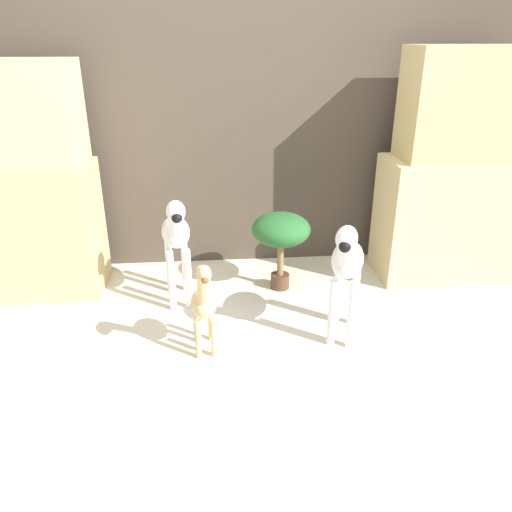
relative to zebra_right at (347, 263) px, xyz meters
The scene contains 8 objects.
ground_plane 0.71m from the zebra_right, 151.19° to the right, with size 14.00×14.00×0.00m, color beige.
wall_back 1.41m from the zebra_right, 112.91° to the left, with size 6.40×0.08×2.20m.
rock_pillar_left 2.01m from the zebra_right, 157.72° to the left, with size 0.86×0.45×1.42m.
rock_pillar_right 1.18m from the zebra_right, 40.88° to the left, with size 0.86×0.45×1.49m.
zebra_right is the anchor object (origin of this frame).
zebra_left 1.03m from the zebra_right, 151.91° to the left, with size 0.21×0.49×0.71m.
giraffe_figurine 0.76m from the zebra_right, behind, with size 0.15×0.35×0.56m.
potted_palm_front 0.68m from the zebra_right, 112.38° to the left, with size 0.37×0.37×0.52m.
Camera 1 is at (-0.19, -2.03, 1.53)m, focal length 35.00 mm.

